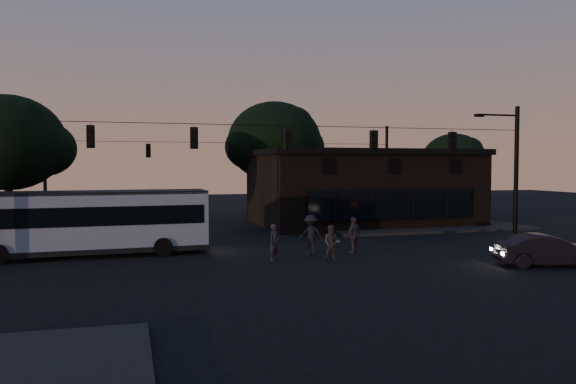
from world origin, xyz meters
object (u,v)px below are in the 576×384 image
object	(u,v)px
pedestrian_a	(274,242)
pedestrian_c	(354,235)
bus	(90,220)
car	(547,250)
pedestrian_d	(311,235)
pedestrian_b	(332,243)
building	(361,187)

from	to	relation	value
pedestrian_a	pedestrian_c	size ratio (longest dim) A/B	0.92
bus	car	world-z (taller)	bus
pedestrian_d	pedestrian_c	bearing A→B (deg)	-178.89
bus	pedestrian_a	bearing A→B (deg)	-25.97
pedestrian_b	pedestrian_d	bearing A→B (deg)	132.82
bus	pedestrian_c	world-z (taller)	bus
car	pedestrian_b	size ratio (longest dim) A/B	2.61
building	pedestrian_d	world-z (taller)	building
building	pedestrian_d	bearing A→B (deg)	-122.51
bus	pedestrian_c	bearing A→B (deg)	-14.81
pedestrian_b	pedestrian_c	distance (m)	2.36
pedestrian_b	pedestrian_d	distance (m)	1.83
pedestrian_b	pedestrian_c	size ratio (longest dim) A/B	0.89
bus	pedestrian_b	world-z (taller)	bus
car	pedestrian_b	bearing A→B (deg)	80.60
pedestrian_d	pedestrian_a	bearing A→B (deg)	31.57
pedestrian_a	pedestrian_d	world-z (taller)	pedestrian_d
building	pedestrian_b	xyz separation A→B (m)	(-7.64, -14.41, -1.91)
pedestrian_a	pedestrian_d	distance (m)	2.29
bus	building	bearing A→B (deg)	26.71
building	pedestrian_a	world-z (taller)	building
bus	pedestrian_a	xyz separation A→B (m)	(8.08, -3.54, -0.91)
building	pedestrian_c	xyz separation A→B (m)	(-5.90, -12.81, -1.82)
building	car	bearing A→B (deg)	-88.11
building	pedestrian_b	bearing A→B (deg)	-117.92
bus	pedestrian_d	size ratio (longest dim) A/B	5.74
building	pedestrian_d	distance (m)	15.09
bus	pedestrian_d	xyz separation A→B (m)	(10.14, -2.55, -0.77)
building	pedestrian_d	xyz separation A→B (m)	(-8.05, -12.64, -1.75)
bus	pedestrian_b	size ratio (longest dim) A/B	6.94
pedestrian_a	pedestrian_b	bearing A→B (deg)	-50.79
bus	pedestrian_b	bearing A→B (deg)	-24.59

